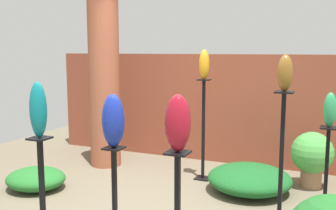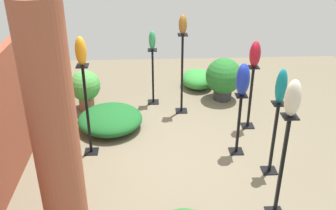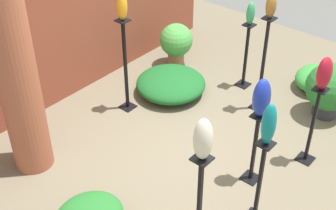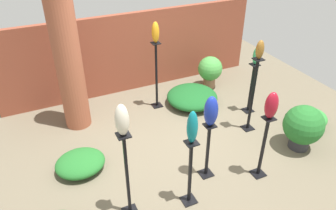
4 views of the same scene
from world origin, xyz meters
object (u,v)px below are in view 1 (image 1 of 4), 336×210
object	(u,v)px
pedestal_cobalt	(115,204)
pedestal_teal	(43,204)
potted_plant_front_right	(312,155)
pedestal_bronze	(281,174)
art_vase_cobalt	(113,121)
art_vase_bronze	(285,73)
pedestal_jade	(326,183)
pedestal_amber	(203,134)
brick_pillar	(104,80)
art_vase_ruby	(178,123)
art_vase_teal	(38,110)
art_vase_amber	(204,64)
art_vase_jade	(330,110)

from	to	relation	value
pedestal_cobalt	pedestal_teal	world-z (taller)	pedestal_teal
potted_plant_front_right	pedestal_bronze	bearing A→B (deg)	-95.88
pedestal_teal	art_vase_cobalt	distance (m)	0.92
art_vase_bronze	pedestal_jade	bearing A→B (deg)	52.88
pedestal_bronze	pedestal_amber	size ratio (longest dim) A/B	1.02
brick_pillar	art_vase_cobalt	distance (m)	2.66
art_vase_ruby	pedestal_bronze	bearing A→B (deg)	61.04
art_vase_bronze	art_vase_teal	xyz separation A→B (m)	(-1.81, -1.07, -0.28)
pedestal_amber	art_vase_bronze	world-z (taller)	art_vase_bronze
pedestal_amber	art_vase_bronze	bearing A→B (deg)	-49.71
brick_pillar	potted_plant_front_right	bearing A→B (deg)	3.75
pedestal_amber	art_vase_cobalt	distance (m)	2.21
pedestal_jade	pedestal_teal	bearing A→B (deg)	-144.43
art_vase_amber	art_vase_jade	xyz separation A→B (m)	(1.59, -0.94, -0.38)
art_vase_bronze	potted_plant_front_right	size ratio (longest dim) A/B	0.44
art_vase_teal	art_vase_jade	distance (m)	2.68
pedestal_jade	art_vase_jade	distance (m)	0.73
brick_pillar	art_vase_amber	xyz separation A→B (m)	(1.60, -0.05, 0.26)
pedestal_teal	art_vase_bronze	size ratio (longest dim) A/B	3.28
pedestal_cobalt	art_vase_bronze	bearing A→B (deg)	28.32
pedestal_amber	art_vase_cobalt	xyz separation A→B (m)	(-0.10, -2.15, 0.53)
pedestal_amber	art_vase_cobalt	world-z (taller)	art_vase_cobalt
art_vase_ruby	brick_pillar	bearing A→B (deg)	131.35
pedestal_jade	potted_plant_front_right	xyz separation A→B (m)	(-0.20, 1.19, -0.04)
pedestal_teal	art_vase_cobalt	bearing A→B (deg)	36.09
pedestal_bronze	potted_plant_front_right	xyz separation A→B (m)	(0.17, 1.68, -0.22)
art_vase_ruby	potted_plant_front_right	distance (m)	2.95
art_vase_amber	pedestal_teal	bearing A→B (deg)	-103.27
potted_plant_front_right	art_vase_ruby	bearing A→B (deg)	-105.45
pedestal_bronze	art_vase_jade	size ratio (longest dim) A/B	4.18
pedestal_teal	pedestal_jade	world-z (taller)	pedestal_teal
pedestal_jade	art_vase_bronze	xyz separation A→B (m)	(-0.37, -0.49, 1.10)
art_vase_teal	pedestal_bronze	bearing A→B (deg)	30.56
art_vase_amber	potted_plant_front_right	size ratio (longest dim) A/B	0.55
art_vase_amber	pedestal_cobalt	bearing A→B (deg)	-92.67
art_vase_jade	art_vase_teal	bearing A→B (deg)	-144.43
art_vase_amber	art_vase_teal	world-z (taller)	art_vase_amber
pedestal_teal	art_vase_teal	distance (m)	0.80
pedestal_teal	art_vase_amber	xyz separation A→B (m)	(0.59, 2.50, 1.10)
art_vase_bronze	art_vase_cobalt	xyz separation A→B (m)	(-1.32, -0.71, -0.40)
art_vase_bronze	pedestal_cobalt	bearing A→B (deg)	-151.68
pedestal_teal	pedestal_bronze	bearing A→B (deg)	30.56
brick_pillar	pedestal_teal	bearing A→B (deg)	-68.50
art_vase_bronze	potted_plant_front_right	bearing A→B (deg)	84.12
art_vase_amber	potted_plant_front_right	bearing A→B (deg)	9.95
art_vase_amber	art_vase_ruby	world-z (taller)	art_vase_amber
pedestal_cobalt	art_vase_teal	world-z (taller)	art_vase_teal
pedestal_cobalt	potted_plant_front_right	xyz separation A→B (m)	(1.49, 2.39, 0.00)
pedestal_cobalt	pedestal_jade	size ratio (longest dim) A/B	0.91
brick_pillar	art_vase_jade	world-z (taller)	brick_pillar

